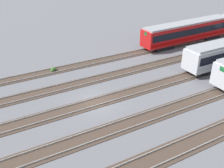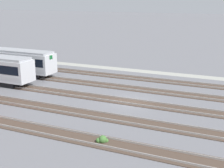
{
  "view_description": "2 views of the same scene",
  "coord_description": "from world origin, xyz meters",
  "views": [
    {
      "loc": [
        -10.21,
        -22.05,
        15.45
      ],
      "look_at": [
        1.97,
        0.0,
        1.8
      ],
      "focal_mm": 42.0,
      "sensor_mm": 36.0,
      "label": 1
    },
    {
      "loc": [
        -11.26,
        30.0,
        10.91
      ],
      "look_at": [
        1.97,
        0.0,
        1.8
      ],
      "focal_mm": 50.0,
      "sensor_mm": 36.0,
      "label": 2
    }
  ],
  "objects": [
    {
      "name": "rail_track_near_inner",
      "position": [
        0.0,
        -5.0,
        0.04
      ],
      "size": [
        90.0,
        2.24,
        0.21
      ],
      "color": "#47382D",
      "rests_on": "ground"
    },
    {
      "name": "subway_car_front_row_left_inner",
      "position": [
        22.26,
        9.94,
        2.04
      ],
      "size": [
        18.07,
        3.29,
        3.7
      ],
      "color": "#B71414",
      "rests_on": "ground"
    },
    {
      "name": "rail_track_nearest",
      "position": [
        0.0,
        -10.0,
        0.04
      ],
      "size": [
        90.0,
        2.23,
        0.21
      ],
      "color": "#47382D",
      "rests_on": "ground"
    },
    {
      "name": "weed_clump",
      "position": [
        -1.62,
        10.02,
        0.24
      ],
      "size": [
        0.92,
        0.7,
        0.64
      ],
      "color": "#427033",
      "rests_on": "ground"
    },
    {
      "name": "rail_track_far_inner",
      "position": [
        0.0,
        5.0,
        0.04
      ],
      "size": [
        90.0,
        2.23,
        0.21
      ],
      "color": "#47382D",
      "rests_on": "ground"
    },
    {
      "name": "rail_track_middle",
      "position": [
        0.0,
        0.0,
        0.04
      ],
      "size": [
        90.0,
        2.24,
        0.21
      ],
      "color": "#47382D",
      "rests_on": "ground"
    },
    {
      "name": "rail_track_farthest",
      "position": [
        0.0,
        10.0,
        0.04
      ],
      "size": [
        90.0,
        2.23,
        0.21
      ],
      "color": "#47382D",
      "rests_on": "ground"
    },
    {
      "name": "ground_plane",
      "position": [
        0.0,
        0.0,
        0.0
      ],
      "size": [
        400.0,
        400.0,
        0.0
      ],
      "primitive_type": "plane",
      "color": "slate"
    }
  ]
}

